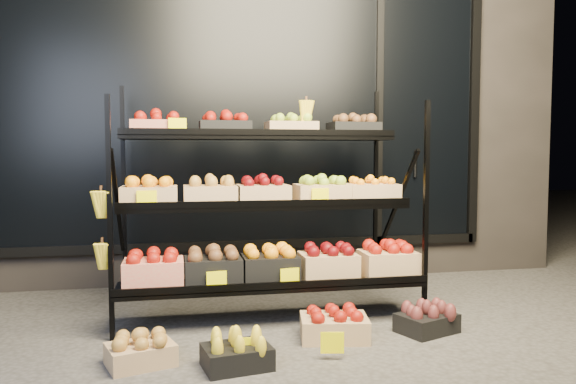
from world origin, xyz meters
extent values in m
plane|color=#514F4C|center=(0.00, 0.00, 0.00)|extent=(24.00, 24.00, 0.00)
cube|color=#2D2826|center=(0.00, 2.60, 1.75)|extent=(6.00, 2.00, 3.50)
cube|color=black|center=(0.00, 1.58, 1.55)|extent=(4.20, 0.04, 2.40)
cube|color=black|center=(0.00, 1.56, 0.34)|extent=(4.30, 0.06, 0.08)
cube|color=black|center=(2.15, 1.56, 1.55)|extent=(0.08, 0.06, 2.50)
cube|color=black|center=(1.20, 1.56, 1.55)|extent=(0.06, 0.06, 2.50)
cylinder|color=black|center=(1.55, 1.53, 1.05)|extent=(0.02, 0.02, 0.25)
cube|color=black|center=(-1.02, 0.18, 0.75)|extent=(0.03, 0.03, 1.50)
cube|color=black|center=(1.02, 0.18, 0.75)|extent=(0.03, 0.03, 1.50)
cube|color=black|center=(-1.02, 1.15, 0.83)|extent=(0.03, 0.03, 1.66)
cube|color=black|center=(1.02, 1.15, 0.83)|extent=(0.03, 0.03, 1.66)
cube|color=black|center=(0.00, 0.35, 0.27)|extent=(2.05, 0.42, 0.03)
cube|color=black|center=(0.00, 0.15, 0.30)|extent=(2.05, 0.02, 0.05)
cube|color=black|center=(0.00, 0.65, 0.77)|extent=(2.05, 0.40, 0.03)
cube|color=black|center=(0.00, 0.46, 0.80)|extent=(2.05, 0.02, 0.05)
cube|color=black|center=(0.00, 0.95, 1.27)|extent=(2.05, 0.40, 0.03)
cube|color=black|center=(0.00, 0.76, 1.30)|extent=(2.05, 0.02, 0.05)
cube|color=tan|center=(-0.76, 0.95, 1.33)|extent=(0.38, 0.28, 0.11)
ellipsoid|color=#9F0D0B|center=(-0.76, 0.95, 1.42)|extent=(0.32, 0.24, 0.07)
cube|color=black|center=(-0.26, 0.95, 1.33)|extent=(0.38, 0.28, 0.11)
ellipsoid|color=#9F0D0B|center=(-0.26, 0.95, 1.42)|extent=(0.32, 0.24, 0.07)
cube|color=tan|center=(0.25, 0.95, 1.33)|extent=(0.38, 0.28, 0.11)
ellipsoid|color=#9DC431|center=(0.25, 0.95, 1.42)|extent=(0.32, 0.24, 0.07)
cube|color=black|center=(0.76, 0.95, 1.33)|extent=(0.38, 0.28, 0.11)
ellipsoid|color=brown|center=(0.76, 0.95, 1.42)|extent=(0.32, 0.24, 0.07)
cube|color=tan|center=(-0.81, 0.65, 0.85)|extent=(0.38, 0.28, 0.14)
ellipsoid|color=#FF980D|center=(-0.81, 0.65, 0.95)|extent=(0.32, 0.24, 0.07)
cube|color=tan|center=(-0.39, 0.65, 0.85)|extent=(0.38, 0.28, 0.14)
ellipsoid|color=#B78133|center=(-0.39, 0.65, 0.95)|extent=(0.32, 0.24, 0.07)
cube|color=tan|center=(-0.02, 0.65, 0.85)|extent=(0.38, 0.28, 0.14)
ellipsoid|color=#61070A|center=(-0.02, 0.65, 0.95)|extent=(0.32, 0.24, 0.07)
cube|color=tan|center=(0.42, 0.65, 0.85)|extent=(0.38, 0.28, 0.14)
ellipsoid|color=#9DC431|center=(0.42, 0.65, 0.95)|extent=(0.32, 0.24, 0.07)
cube|color=tan|center=(0.80, 0.65, 0.85)|extent=(0.38, 0.28, 0.14)
ellipsoid|color=#FF980D|center=(0.80, 0.65, 0.95)|extent=(0.32, 0.24, 0.07)
cube|color=tan|center=(-0.78, 0.35, 0.37)|extent=(0.38, 0.28, 0.18)
ellipsoid|color=#9F0D0B|center=(-0.78, 0.35, 0.49)|extent=(0.32, 0.24, 0.07)
cube|color=black|center=(-0.39, 0.35, 0.37)|extent=(0.38, 0.28, 0.18)
ellipsoid|color=brown|center=(-0.39, 0.35, 0.49)|extent=(0.32, 0.24, 0.07)
cube|color=black|center=(-0.02, 0.35, 0.37)|extent=(0.38, 0.28, 0.18)
ellipsoid|color=#FF980D|center=(-0.02, 0.35, 0.49)|extent=(0.32, 0.24, 0.07)
cube|color=tan|center=(0.39, 0.35, 0.37)|extent=(0.38, 0.28, 0.18)
ellipsoid|color=#61070A|center=(0.39, 0.35, 0.49)|extent=(0.32, 0.24, 0.07)
cube|color=tan|center=(0.83, 0.35, 0.37)|extent=(0.38, 0.28, 0.18)
ellipsoid|color=#9F0D0B|center=(0.83, 0.35, 0.49)|extent=(0.32, 0.24, 0.07)
ellipsoid|color=yellow|center=(-1.07, 0.20, 0.93)|extent=(0.14, 0.08, 0.22)
ellipsoid|color=yellow|center=(-1.07, 0.20, 0.61)|extent=(0.14, 0.08, 0.22)
ellipsoid|color=yellow|center=(0.35, 0.85, 1.55)|extent=(0.14, 0.08, 0.22)
cube|color=#FFF700|center=(-0.82, 0.50, 0.84)|extent=(0.13, 0.01, 0.12)
cube|color=#FFF700|center=(0.37, 0.50, 0.84)|extent=(0.13, 0.01, 0.12)
cube|color=#FFF700|center=(-0.61, 0.80, 1.34)|extent=(0.13, 0.01, 0.12)
cube|color=#FFF700|center=(-0.39, 0.20, 0.34)|extent=(0.13, 0.01, 0.12)
cube|color=#FFF700|center=(0.09, 0.20, 0.34)|extent=(0.13, 0.01, 0.12)
cube|color=#FFF700|center=(-0.26, -0.40, 0.06)|extent=(0.13, 0.01, 0.12)
cube|color=#FFF700|center=(0.21, -0.40, 0.06)|extent=(0.13, 0.01, 0.12)
cube|color=tan|center=(-0.83, -0.26, 0.06)|extent=(0.41, 0.35, 0.12)
ellipsoid|color=#B78133|center=(-0.83, -0.26, 0.15)|extent=(0.34, 0.29, 0.07)
cube|color=black|center=(-0.32, -0.40, 0.06)|extent=(0.39, 0.31, 0.12)
ellipsoid|color=yellow|center=(-0.32, -0.40, 0.15)|extent=(0.33, 0.26, 0.07)
cube|color=tan|center=(0.32, -0.06, 0.07)|extent=(0.46, 0.37, 0.14)
ellipsoid|color=#9F0D0B|center=(0.32, -0.06, 0.17)|extent=(0.38, 0.31, 0.07)
cube|color=black|center=(0.94, -0.05, 0.06)|extent=(0.42, 0.37, 0.12)
ellipsoid|color=maroon|center=(0.94, -0.05, 0.15)|extent=(0.36, 0.31, 0.07)
camera|label=1|loc=(-0.64, -3.33, 1.15)|focal=35.00mm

